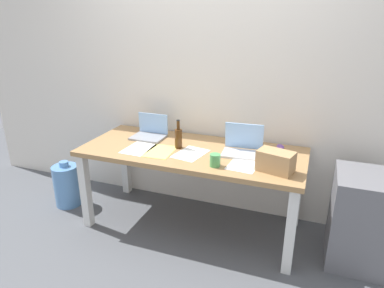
% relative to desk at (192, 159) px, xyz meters
% --- Properties ---
extents(ground_plane, '(8.00, 8.00, 0.00)m').
position_rel_desk_xyz_m(ground_plane, '(0.00, 0.00, -0.64)').
color(ground_plane, '#515459').
extents(back_wall, '(5.20, 0.08, 2.60)m').
position_rel_desk_xyz_m(back_wall, '(0.00, 0.45, 0.66)').
color(back_wall, silver).
rests_on(back_wall, ground).
extents(desk, '(1.85, 0.79, 0.72)m').
position_rel_desk_xyz_m(desk, '(0.00, 0.00, 0.00)').
color(desk, '#A37A4C').
rests_on(desk, ground).
extents(laptop_left, '(0.29, 0.23, 0.20)m').
position_rel_desk_xyz_m(laptop_left, '(-0.47, 0.16, 0.13)').
color(laptop_left, gray).
rests_on(laptop_left, desk).
extents(laptop_right, '(0.33, 0.24, 0.24)m').
position_rel_desk_xyz_m(laptop_right, '(0.41, 0.06, 0.14)').
color(laptop_right, silver).
rests_on(laptop_right, desk).
extents(beer_bottle, '(0.06, 0.06, 0.25)m').
position_rel_desk_xyz_m(beer_bottle, '(-0.12, -0.00, 0.18)').
color(beer_bottle, '#47280F').
rests_on(beer_bottle, desk).
extents(computer_mouse, '(0.09, 0.11, 0.03)m').
position_rel_desk_xyz_m(computer_mouse, '(0.69, 0.28, 0.10)').
color(computer_mouse, '#724799').
rests_on(computer_mouse, desk).
extents(cardboard_box, '(0.28, 0.21, 0.15)m').
position_rel_desk_xyz_m(cardboard_box, '(0.70, -0.19, 0.16)').
color(cardboard_box, tan).
rests_on(cardboard_box, desk).
extents(coffee_mug, '(0.08, 0.08, 0.09)m').
position_rel_desk_xyz_m(coffee_mug, '(0.28, -0.25, 0.14)').
color(coffee_mug, '#4C9E56').
rests_on(coffee_mug, desk).
extents(paper_sheet_front_left, '(0.22, 0.30, 0.00)m').
position_rel_desk_xyz_m(paper_sheet_front_left, '(-0.43, -0.14, 0.09)').
color(paper_sheet_front_left, white).
rests_on(paper_sheet_front_left, desk).
extents(paper_sheet_front_right, '(0.23, 0.31, 0.00)m').
position_rel_desk_xyz_m(paper_sheet_front_right, '(0.47, -0.15, 0.09)').
color(paper_sheet_front_right, white).
rests_on(paper_sheet_front_right, desk).
extents(paper_yellow_folder, '(0.23, 0.31, 0.00)m').
position_rel_desk_xyz_m(paper_yellow_folder, '(-0.23, -0.13, 0.09)').
color(paper_yellow_folder, '#F4E06B').
rests_on(paper_yellow_folder, desk).
extents(paper_sheet_center, '(0.26, 0.33, 0.00)m').
position_rel_desk_xyz_m(paper_sheet_center, '(0.02, -0.09, 0.09)').
color(paper_sheet_center, white).
rests_on(paper_sheet_center, desk).
extents(water_cooler_jug, '(0.25, 0.25, 0.46)m').
position_rel_desk_xyz_m(water_cooler_jug, '(-1.28, -0.10, -0.43)').
color(water_cooler_jug, '#598CC6').
rests_on(water_cooler_jug, ground).
extents(filing_cabinet, '(0.40, 0.48, 0.71)m').
position_rel_desk_xyz_m(filing_cabinet, '(1.33, -0.01, -0.28)').
color(filing_cabinet, slate).
rests_on(filing_cabinet, ground).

